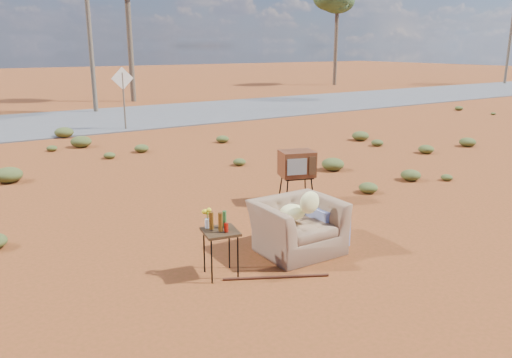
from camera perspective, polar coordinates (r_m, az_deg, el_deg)
ground at (r=7.35m, az=5.04°, el=-8.24°), size 140.00×140.00×0.00m
highway at (r=20.92m, az=-21.23°, el=6.07°), size 140.00×7.00×0.04m
armchair at (r=7.26m, az=5.33°, el=-4.53°), size 1.38×0.87×1.01m
tv_unit at (r=9.37m, az=4.70°, el=1.67°), size 0.74×0.66×1.00m
side_table at (r=6.39m, az=-4.43°, el=-5.65°), size 0.51×0.51×0.88m
rusty_bar at (r=6.53m, az=2.30°, el=-11.13°), size 1.23×0.67×0.04m
road_sign at (r=18.26m, az=-14.96°, el=10.11°), size 0.78×0.06×2.19m
eucalyptus_right at (r=39.42m, az=9.30°, el=19.22°), size 3.20×3.20×7.10m
utility_pole_center at (r=23.65m, az=-18.63°, el=17.27°), size 1.40×0.20×8.00m
utility_pole_east at (r=44.50m, az=27.16°, el=15.01°), size 1.40×0.20×8.00m
scrub_patch at (r=10.63m, az=-13.35°, el=-0.43°), size 17.49×8.07×0.33m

